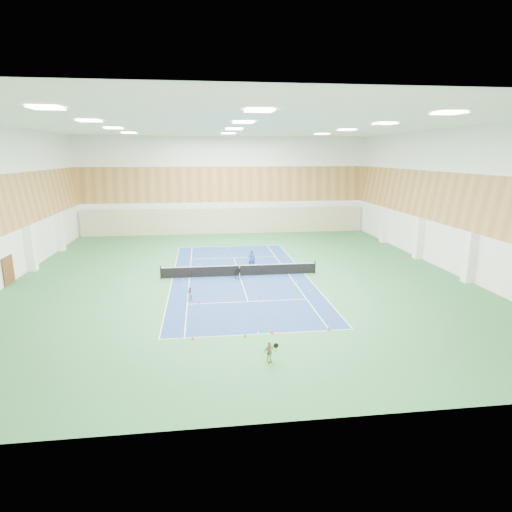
{
  "coord_description": "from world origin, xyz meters",
  "views": [
    {
      "loc": [
        -2.97,
        -33.97,
        9.83
      ],
      "look_at": [
        1.19,
        -1.38,
        2.0
      ],
      "focal_mm": 30.0,
      "sensor_mm": 36.0,
      "label": 1
    }
  ],
  "objects_px": {
    "ball_cart": "(238,274)",
    "child_apron": "(269,352)",
    "child_court": "(191,294)",
    "tennis_net": "(240,270)",
    "coach": "(252,259)"
  },
  "relations": [
    {
      "from": "tennis_net",
      "to": "child_court",
      "type": "xyz_separation_m",
      "value": [
        -3.89,
        -5.64,
        -0.05
      ]
    },
    {
      "from": "child_apron",
      "to": "ball_cart",
      "type": "distance_m",
      "value": 14.48
    },
    {
      "from": "coach",
      "to": "ball_cart",
      "type": "height_order",
      "value": "coach"
    },
    {
      "from": "child_court",
      "to": "child_apron",
      "type": "bearing_deg",
      "value": -68.51
    },
    {
      "from": "ball_cart",
      "to": "child_court",
      "type": "bearing_deg",
      "value": -119.42
    },
    {
      "from": "tennis_net",
      "to": "ball_cart",
      "type": "relative_size",
      "value": 15.61
    },
    {
      "from": "coach",
      "to": "child_apron",
      "type": "xyz_separation_m",
      "value": [
        -1.2,
        -17.44,
        -0.31
      ]
    },
    {
      "from": "tennis_net",
      "to": "child_apron",
      "type": "distance_m",
      "value": 15.21
    },
    {
      "from": "tennis_net",
      "to": "child_court",
      "type": "bearing_deg",
      "value": -124.61
    },
    {
      "from": "coach",
      "to": "child_court",
      "type": "height_order",
      "value": "coach"
    },
    {
      "from": "child_court",
      "to": "child_apron",
      "type": "xyz_separation_m",
      "value": [
        3.96,
        -9.56,
        0.04
      ]
    },
    {
      "from": "child_court",
      "to": "ball_cart",
      "type": "xyz_separation_m",
      "value": [
        3.69,
        4.92,
        -0.09
      ]
    },
    {
      "from": "ball_cart",
      "to": "child_apron",
      "type": "bearing_deg",
      "value": -81.44
    },
    {
      "from": "coach",
      "to": "child_court",
      "type": "xyz_separation_m",
      "value": [
        -5.16,
        -7.88,
        -0.35
      ]
    },
    {
      "from": "tennis_net",
      "to": "ball_cart",
      "type": "xyz_separation_m",
      "value": [
        -0.2,
        -0.73,
        -0.14
      ]
    }
  ]
}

